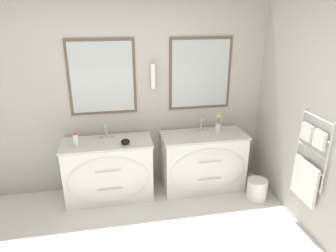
{
  "coord_description": "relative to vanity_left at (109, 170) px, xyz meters",
  "views": [
    {
      "loc": [
        -0.15,
        -2.03,
        2.3
      ],
      "look_at": [
        0.49,
        1.23,
        1.04
      ],
      "focal_mm": 32.0,
      "sensor_mm": 36.0,
      "label": 1
    }
  ],
  "objects": [
    {
      "name": "flower_vase",
      "position": [
        1.47,
        0.05,
        0.5
      ],
      "size": [
        0.07,
        0.07,
        0.27
      ],
      "color": "silver",
      "rests_on": "vanity_right"
    },
    {
      "name": "vanity_left",
      "position": [
        0.0,
        0.0,
        0.0
      ],
      "size": [
        1.13,
        0.57,
        0.79
      ],
      "color": "white",
      "rests_on": "ground_plane"
    },
    {
      "name": "wall_back",
      "position": [
        0.26,
        0.34,
        0.91
      ],
      "size": [
        5.42,
        0.14,
        2.6
      ],
      "color": "#B2ADA3",
      "rests_on": "ground_plane"
    },
    {
      "name": "vanity_right",
      "position": [
        1.27,
        0.0,
        0.0
      ],
      "size": [
        1.13,
        0.57,
        0.79
      ],
      "color": "white",
      "rests_on": "ground_plane"
    },
    {
      "name": "wall_right",
      "position": [
        2.18,
        -0.66,
        0.89
      ],
      "size": [
        0.13,
        3.64,
        2.6
      ],
      "color": "#B2ADA3",
      "rests_on": "ground_plane"
    },
    {
      "name": "waste_bin",
      "position": [
        1.88,
        -0.4,
        -0.26
      ],
      "size": [
        0.26,
        0.26,
        0.28
      ],
      "color": "silver",
      "rests_on": "ground_plane"
    },
    {
      "name": "toiletry_bottle",
      "position": [
        -0.36,
        -0.05,
        0.47
      ],
      "size": [
        0.06,
        0.06,
        0.18
      ],
      "color": "silver",
      "rests_on": "vanity_left"
    },
    {
      "name": "amenity_bowl",
      "position": [
        0.23,
        -0.08,
        0.42
      ],
      "size": [
        0.11,
        0.11,
        0.07
      ],
      "color": "black",
      "rests_on": "vanity_left"
    },
    {
      "name": "faucet_right",
      "position": [
        1.27,
        0.15,
        0.49
      ],
      "size": [
        0.17,
        0.13,
        0.2
      ],
      "color": "silver",
      "rests_on": "vanity_right"
    },
    {
      "name": "faucet_left",
      "position": [
        0.0,
        0.15,
        0.49
      ],
      "size": [
        0.17,
        0.13,
        0.2
      ],
      "color": "silver",
      "rests_on": "vanity_left"
    }
  ]
}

